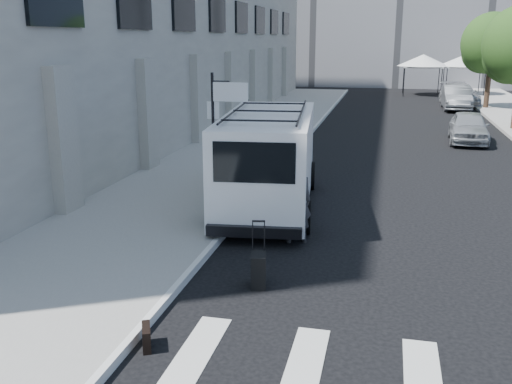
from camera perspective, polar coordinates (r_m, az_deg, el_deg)
The scene contains 14 objects.
ground at distance 11.05m, azimuth 4.02°, elevation -8.59°, with size 120.00×120.00×0.00m, color black.
sidewalk_left at distance 26.99m, azimuth 0.51°, elevation 5.84°, with size 4.50×48.00×0.15m, color gray.
building_left at distance 30.92m, azimuth -12.49°, elevation 17.70°, with size 10.00×44.00×12.00m, color gray.
sign_pole at distance 13.88m, azimuth -3.40°, elevation 7.72°, with size 1.03×0.07×3.50m.
tree_far at distance 39.61m, azimuth 22.35°, elevation 13.38°, with size 3.80×3.83×6.03m.
tent_left at distance 48.09m, azimuth 16.38°, elevation 12.49°, with size 4.00×4.00×3.20m.
tent_right at distance 48.86m, azimuth 20.18°, elevation 12.22°, with size 4.00×4.00×3.20m.
businessman at distance 12.64m, azimuth 4.07°, elevation -0.95°, with size 0.69×0.45×1.89m, color #313032.
briefcase at distance 8.83m, azimuth -10.89°, elevation -14.06°, with size 0.12×0.44×0.34m, color black.
suitcase at distance 10.56m, azimuth 0.23°, elevation -7.81°, with size 0.36×0.48×1.22m.
cargo_van at distance 15.37m, azimuth 1.30°, elevation 3.36°, with size 2.93×6.95×2.53m.
parked_car_a at distance 26.75m, azimuth 20.48°, elevation 6.11°, with size 1.60×3.97×1.35m, color #989B9F.
parked_car_b at distance 38.95m, azimuth 19.40°, elevation 8.88°, with size 1.61×4.61×1.52m, color #575B5F.
parked_car_c at distance 41.79m, azimuth 19.64°, elevation 9.19°, with size 2.06×5.06×1.47m, color #989B9F.
Camera 1 is at (1.53, -10.00, 4.44)m, focal length 40.00 mm.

